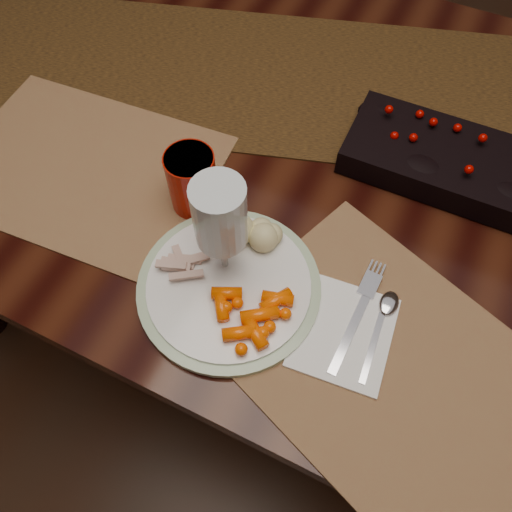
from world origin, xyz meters
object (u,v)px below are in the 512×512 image
at_px(turkey_shreds, 185,264).
at_px(napkin, 344,332).
at_px(centerpiece, 443,156).
at_px(mashed_potatoes, 253,232).
at_px(placemat_main, 390,368).
at_px(dinner_plate, 229,286).
at_px(baby_carrots, 244,308).
at_px(dining_table, 308,254).
at_px(red_cup, 192,181).
at_px(wine_glass, 222,235).

height_order(turkey_shreds, napkin, turkey_shreds).
height_order(centerpiece, mashed_potatoes, mashed_potatoes).
xyz_separation_m(centerpiece, turkey_shreds, (-0.28, -0.36, -0.01)).
xyz_separation_m(placemat_main, dinner_plate, (-0.25, 0.01, 0.01)).
bearing_deg(baby_carrots, dining_table, 92.20).
height_order(baby_carrots, napkin, baby_carrots).
height_order(baby_carrots, red_cup, red_cup).
xyz_separation_m(dinner_plate, baby_carrots, (0.04, -0.03, 0.02)).
relative_size(dining_table, red_cup, 17.34).
bearing_deg(dinner_plate, centerpiece, 58.91).
height_order(red_cup, wine_glass, wine_glass).
xyz_separation_m(turkey_shreds, napkin, (0.24, 0.01, -0.02)).
bearing_deg(mashed_potatoes, placemat_main, -20.11).
bearing_deg(napkin, wine_glass, 169.12).
distance_m(mashed_potatoes, napkin, 0.19).
bearing_deg(wine_glass, baby_carrots, -43.12).
bearing_deg(centerpiece, wine_glass, -125.40).
bearing_deg(wine_glass, red_cup, 138.33).
xyz_separation_m(dining_table, centerpiece, (0.19, 0.03, 0.41)).
xyz_separation_m(dining_table, wine_glass, (-0.05, -0.30, 0.47)).
xyz_separation_m(baby_carrots, napkin, (0.14, 0.04, -0.02)).
xyz_separation_m(centerpiece, dinner_plate, (-0.21, -0.35, -0.02)).
xyz_separation_m(centerpiece, placemat_main, (0.04, -0.36, -0.03)).
bearing_deg(dinner_plate, napkin, 2.39).
relative_size(dinner_plate, wine_glass, 1.36).
relative_size(mashed_potatoes, turkey_shreds, 1.18).
relative_size(placemat_main, red_cup, 4.30).
bearing_deg(baby_carrots, turkey_shreds, 166.95).
bearing_deg(wine_glass, turkey_shreds, -149.06).
bearing_deg(turkey_shreds, centerpiece, 51.66).
distance_m(placemat_main, baby_carrots, 0.21).
relative_size(centerpiece, red_cup, 2.98).
bearing_deg(turkey_shreds, red_cup, 113.13).
bearing_deg(dinner_plate, placemat_main, -2.52).
height_order(centerpiece, red_cup, red_cup).
relative_size(dinner_plate, baby_carrots, 2.55).
distance_m(napkin, wine_glass, 0.21).
xyz_separation_m(dinner_plate, mashed_potatoes, (0.00, 0.08, 0.03)).
relative_size(placemat_main, wine_glass, 2.29).
xyz_separation_m(dining_table, mashed_potatoes, (-0.03, -0.24, 0.42)).
distance_m(dining_table, wine_glass, 0.56).
xyz_separation_m(baby_carrots, wine_glass, (-0.06, 0.06, 0.07)).
distance_m(dining_table, napkin, 0.52).
bearing_deg(dining_table, turkey_shreds, -106.17).
relative_size(dining_table, placemat_main, 4.03).
bearing_deg(mashed_potatoes, baby_carrots, -70.12).
bearing_deg(mashed_potatoes, red_cup, 163.34).
relative_size(placemat_main, napkin, 3.00).
distance_m(baby_carrots, napkin, 0.14).
distance_m(dinner_plate, baby_carrots, 0.05).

